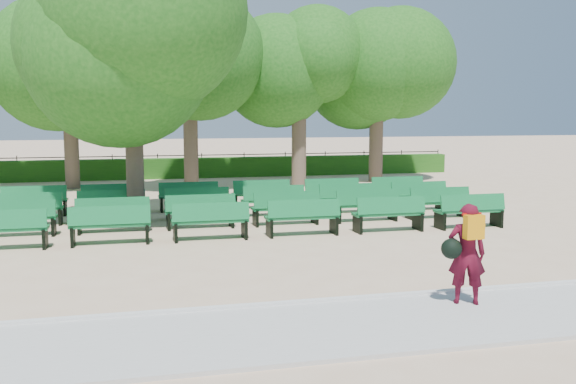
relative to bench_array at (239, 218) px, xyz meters
name	(u,v)px	position (x,y,z in m)	size (l,w,h in m)	color
ground	(227,233)	(-0.58, -1.61, -0.09)	(120.00, 120.00, 0.00)	#CEAB89
paving	(310,330)	(-0.58, -9.01, -0.06)	(30.00, 2.20, 0.06)	#B7B6B2
curb	(289,304)	(-0.58, -7.86, -0.04)	(30.00, 0.12, 0.10)	silver
hedge	(181,168)	(-0.58, 12.39, 0.36)	(26.00, 0.70, 0.90)	#245C17
fence	(180,177)	(-0.58, 12.79, -0.09)	(26.00, 0.10, 1.02)	black
tree_line	(189,188)	(-0.58, 8.39, -0.09)	(21.80, 6.80, 7.04)	#25631A
bench_array	(239,218)	(0.00, 0.00, 0.00)	(1.80, 0.68, 1.11)	#136F37
tree_among	(131,46)	(-2.71, 0.36, 4.56)	(5.25, 5.25, 7.03)	brown
person	(466,252)	(2.00, -8.49, 0.76)	(0.77, 0.55, 1.53)	#4B0A1A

